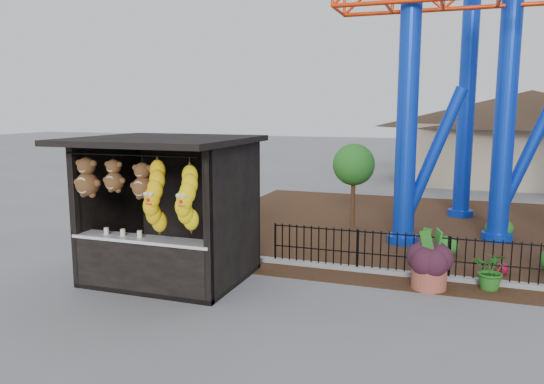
% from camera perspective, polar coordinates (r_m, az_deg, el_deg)
% --- Properties ---
extents(ground, '(120.00, 120.00, 0.00)m').
position_cam_1_polar(ground, '(9.94, 1.18, -13.00)').
color(ground, slate).
rests_on(ground, ground).
extents(mulch_bed, '(18.00, 12.00, 0.02)m').
position_cam_1_polar(mulch_bed, '(17.19, 22.87, -4.21)').
color(mulch_bed, '#331E11').
rests_on(mulch_bed, ground).
extents(curb, '(18.00, 0.18, 0.12)m').
position_cam_1_polar(curb, '(12.35, 24.08, -9.06)').
color(curb, gray).
rests_on(curb, ground).
extents(prize_booth, '(3.50, 3.40, 3.12)m').
position_cam_1_polar(prize_booth, '(11.52, -11.54, -2.18)').
color(prize_booth, black).
rests_on(prize_booth, ground).
extents(terracotta_planter, '(0.79, 0.79, 0.54)m').
position_cam_1_polar(terracotta_planter, '(11.62, 16.52, -8.67)').
color(terracotta_planter, '#9B4A38').
rests_on(terracotta_planter, ground).
extents(planter_foliage, '(0.70, 0.70, 0.64)m').
position_cam_1_polar(planter_foliage, '(11.45, 16.65, -5.85)').
color(planter_foliage, black).
rests_on(planter_foliage, terracotta_planter).
extents(potted_plant, '(0.95, 0.89, 0.84)m').
position_cam_1_polar(potted_plant, '(11.93, 22.61, -7.79)').
color(potted_plant, '#21581A').
rests_on(potted_plant, ground).
extents(pavilion, '(15.00, 15.00, 4.80)m').
position_cam_1_polar(pavilion, '(28.92, 25.99, 6.79)').
color(pavilion, '#BFAD8C').
rests_on(pavilion, ground).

